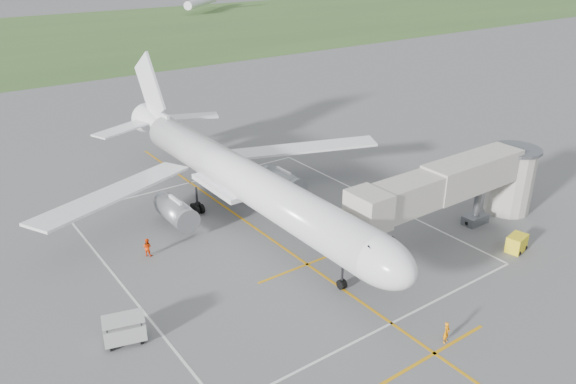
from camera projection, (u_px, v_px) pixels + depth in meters
ground at (245, 221)px, 55.31m from camera, size 700.00×700.00×0.00m
apron_markings at (279, 245)px, 51.00m from camera, size 28.20×60.00×0.01m
airliner at (240, 178)px, 54.08m from camera, size 38.93×46.75×13.52m
jet_bridge at (466, 184)px, 51.76m from camera, size 23.40×5.00×7.20m
gpu_unit at (517, 243)px, 49.76m from camera, size 2.19×1.72×1.48m
baggage_cart at (124, 330)px, 38.25m from camera, size 3.13×2.35×1.94m
ramp_worker_nose at (447, 332)px, 38.29m from camera, size 0.66×0.51×1.60m
ramp_worker_wing at (147, 247)px, 48.92m from camera, size 1.02×1.02×1.67m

